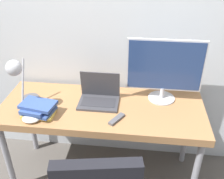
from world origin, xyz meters
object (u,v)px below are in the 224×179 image
desk_lamp (17,74)px  game_controller (31,119)px  laptop (99,97)px  book_stack (38,109)px  monitor (165,69)px

desk_lamp → game_controller: (0.12, -0.15, -0.28)m
laptop → game_controller: 0.55m
book_stack → game_controller: size_ratio=2.12×
laptop → desk_lamp: 0.64m
book_stack → monitor: bearing=19.7°
monitor → laptop: bearing=-167.6°
desk_lamp → game_controller: bearing=-52.1°
laptop → monitor: monitor is taller
monitor → desk_lamp: (-1.08, -0.27, 0.03)m
monitor → desk_lamp: 1.11m
desk_lamp → game_controller: size_ratio=3.24×
book_stack → laptop: bearing=27.6°
desk_lamp → book_stack: (0.14, -0.07, -0.25)m
laptop → book_stack: 0.48m
laptop → monitor: (0.50, 0.11, 0.23)m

